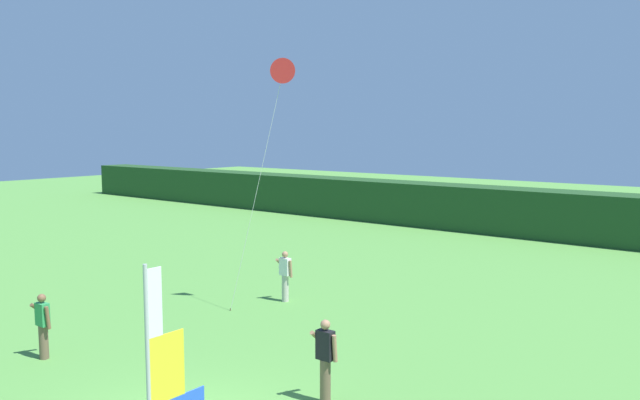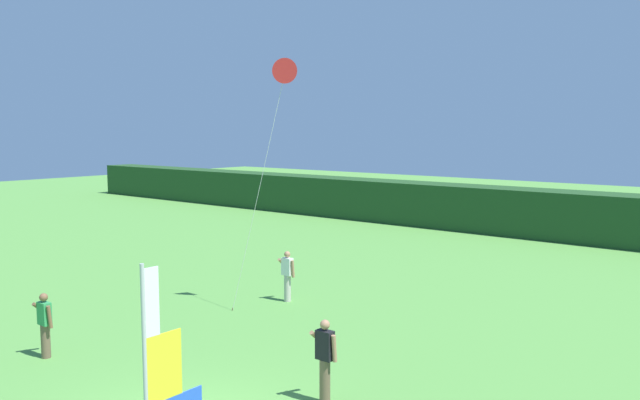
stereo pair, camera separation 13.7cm
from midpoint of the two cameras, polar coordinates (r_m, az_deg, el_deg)
The scene contains 6 objects.
distant_treeline at distance 34.01m, azimuth 23.50°, elevation -1.50°, with size 80.00×2.40×2.43m, color #1E421E.
banner_flag at distance 9.88m, azimuth -13.29°, elevation -16.18°, with size 0.06×1.03×3.68m.
person_near_banner at distance 17.13m, azimuth -22.91°, elevation -10.02°, with size 0.55×0.48×1.60m.
person_far_left at distance 13.33m, azimuth 0.75°, elevation -13.85°, with size 0.55×0.48×1.73m.
person_far_right at distance 20.82m, azimuth -2.70°, elevation -6.61°, with size 0.55×0.48×1.63m.
kite_red_delta_1 at distance 19.29m, azimuth -2.90°, elevation 11.22°, with size 1.69×1.37×7.58m.
Camera 2 is at (9.06, -6.98, 5.51)m, focal length 36.23 mm.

